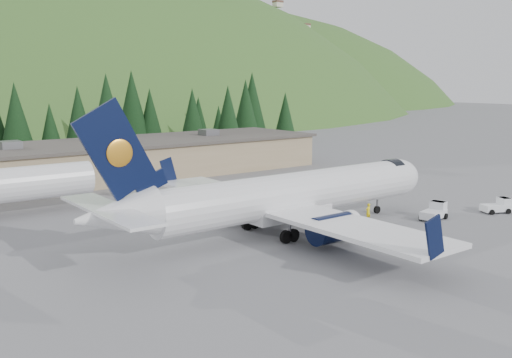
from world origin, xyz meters
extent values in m
plane|color=slate|center=(0.00, 0.00, 0.00)|extent=(600.00, 600.00, 0.00)
cylinder|color=white|center=(0.00, 0.00, 3.50)|extent=(28.80, 3.91, 3.87)
ellipsoid|color=white|center=(14.40, -0.02, 3.50)|extent=(5.03, 3.87, 3.87)
cylinder|color=black|center=(13.37, -0.02, 3.96)|extent=(1.44, 3.19, 3.19)
cone|color=white|center=(-17.48, 0.03, 3.91)|extent=(6.18, 3.88, 3.87)
cube|color=white|center=(-1.03, 0.00, 1.87)|extent=(8.23, 3.30, 1.03)
cube|color=white|center=(-2.06, 0.00, 2.47)|extent=(5.71, 34.97, 0.36)
cube|color=black|center=(-3.57, 17.49, 3.80)|extent=(2.08, 0.16, 2.96)
cube|color=black|center=(-3.63, -17.48, 3.80)|extent=(2.08, 0.16, 2.96)
cylinder|color=black|center=(-1.02, 5.97, 1.59)|extent=(4.32, 2.37, 2.37)
cylinder|color=white|center=(0.93, 5.96, 1.59)|extent=(0.62, 2.51, 2.51)
cube|color=white|center=(-1.02, 5.97, 2.16)|extent=(2.26, 0.26, 0.93)
cylinder|color=black|center=(-1.04, -5.96, 1.59)|extent=(4.32, 2.37, 2.37)
cylinder|color=white|center=(0.92, -5.97, 1.59)|extent=(0.62, 2.51, 2.51)
cube|color=white|center=(-1.04, -5.96, 2.16)|extent=(2.26, 0.26, 0.93)
cube|color=black|center=(-17.28, 0.03, 8.72)|extent=(6.36, 0.32, 7.55)
ellipsoid|color=orange|center=(-17.07, 0.23, 8.51)|extent=(2.04, 0.19, 2.04)
ellipsoid|color=orange|center=(-17.07, -0.18, 8.51)|extent=(2.04, 0.19, 2.04)
cube|color=black|center=(-14.60, 0.02, 6.05)|extent=(2.84, 0.26, 2.04)
cube|color=white|center=(-18.00, 0.03, 4.42)|extent=(2.69, 12.86, 0.23)
cylinder|color=slate|center=(11.31, -0.02, 0.93)|extent=(0.21, 0.21, 1.85)
cylinder|color=black|center=(11.31, -0.02, 0.39)|extent=(0.78, 0.29, 0.78)
cylinder|color=slate|center=(-3.08, 2.78, 1.03)|extent=(0.25, 0.25, 2.06)
cylinder|color=black|center=(-2.67, 2.78, 0.57)|extent=(1.13, 0.36, 1.13)
cylinder|color=black|center=(-3.49, 2.78, 0.57)|extent=(1.13, 0.36, 1.13)
cylinder|color=slate|center=(-3.09, -2.77, 1.03)|extent=(0.25, 0.25, 2.06)
cylinder|color=black|center=(-2.68, -2.77, 0.57)|extent=(1.13, 0.36, 1.13)
cylinder|color=black|center=(-3.50, -2.77, 0.57)|extent=(1.13, 0.36, 1.13)
cube|color=silver|center=(13.61, -5.28, 0.58)|extent=(3.45, 2.22, 0.74)
cube|color=silver|center=(14.65, -5.06, 1.22)|extent=(1.35, 1.68, 0.96)
cube|color=black|center=(14.65, -5.06, 1.65)|extent=(1.22, 1.55, 0.11)
cylinder|color=black|center=(14.48, -4.23, 0.30)|extent=(0.63, 0.35, 0.59)
cylinder|color=black|center=(14.83, -5.89, 0.30)|extent=(0.63, 0.35, 0.59)
cylinder|color=black|center=(12.40, -4.67, 0.30)|extent=(0.63, 0.35, 0.59)
cylinder|color=black|center=(12.75, -6.33, 0.30)|extent=(0.63, 0.35, 0.59)
cube|color=silver|center=(21.42, -7.38, 0.54)|extent=(3.28, 2.53, 0.69)
cube|color=silver|center=(22.32, -7.78, 1.13)|extent=(1.45, 1.65, 0.88)
cube|color=black|center=(22.32, -7.78, 1.52)|extent=(1.32, 1.52, 0.10)
cylinder|color=black|center=(22.63, -7.06, 0.27)|extent=(0.59, 0.42, 0.55)
cylinder|color=black|center=(22.00, -8.50, 0.27)|extent=(0.59, 0.42, 0.55)
cylinder|color=black|center=(20.84, -6.27, 0.27)|extent=(0.59, 0.42, 0.55)
cylinder|color=black|center=(20.21, -7.70, 0.27)|extent=(0.59, 0.42, 0.55)
cube|color=#95805B|center=(-5.00, 38.00, 2.40)|extent=(70.00, 16.00, 4.80)
cube|color=#47423D|center=(-5.00, 38.00, 4.95)|extent=(71.00, 17.00, 0.40)
cube|color=slate|center=(-15.00, 38.00, 5.60)|extent=(2.50, 2.50, 1.00)
cube|color=slate|center=(0.00, 38.00, 5.60)|extent=(2.50, 2.50, 1.00)
cube|color=slate|center=(15.00, 38.00, 5.60)|extent=(2.50, 2.50, 1.00)
imported|color=yellow|center=(8.41, -1.36, 0.83)|extent=(0.63, 0.44, 1.67)
cone|color=black|center=(-9.38, 55.92, 7.73)|extent=(5.67, 5.67, 11.59)
cone|color=black|center=(-4.33, 55.35, 5.81)|extent=(4.26, 4.26, 8.71)
cone|color=black|center=(0.51, 55.59, 7.37)|extent=(5.41, 5.41, 11.06)
cone|color=black|center=(5.01, 54.22, 8.57)|extent=(6.28, 6.28, 12.85)
cone|color=black|center=(8.75, 59.20, 5.47)|extent=(4.01, 4.01, 8.20)
cone|color=black|center=(14.14, 63.70, 9.00)|extent=(6.60, 6.60, 13.49)
cone|color=black|center=(17.25, 62.49, 7.04)|extent=(5.16, 5.16, 10.56)
cone|color=black|center=(22.77, 55.74, 7.06)|extent=(5.18, 5.18, 10.59)
cone|color=black|center=(25.52, 58.06, 6.10)|extent=(4.47, 4.47, 9.15)
cone|color=black|center=(30.08, 54.41, 7.35)|extent=(5.39, 5.39, 11.03)
cone|color=black|center=(33.45, 62.84, 4.89)|extent=(3.58, 3.58, 7.33)
cone|color=black|center=(37.82, 59.06, 8.04)|extent=(5.90, 5.90, 12.06)
cone|color=black|center=(42.65, 63.21, 8.94)|extent=(6.56, 6.56, 13.41)
cone|color=black|center=(47.76, 57.86, 6.45)|extent=(4.73, 4.73, 9.68)
ellipsoid|color=#376026|center=(40.00, 200.00, -85.00)|extent=(420.00, 300.00, 300.00)
ellipsoid|color=#376026|center=(160.00, 240.00, -85.00)|extent=(392.00, 280.00, 280.00)
camera|label=1|loc=(-33.99, -38.45, 13.60)|focal=40.00mm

